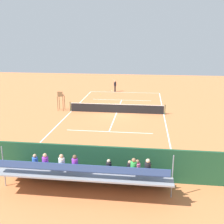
% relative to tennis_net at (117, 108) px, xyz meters
% --- Properties ---
extents(ground_plane, '(60.00, 60.00, 0.00)m').
position_rel_tennis_net_xyz_m(ground_plane, '(0.00, 0.00, -0.50)').
color(ground_plane, '#D17542').
extents(court_line_markings, '(10.10, 22.20, 0.01)m').
position_rel_tennis_net_xyz_m(court_line_markings, '(0.00, -0.04, -0.50)').
color(court_line_markings, white).
rests_on(court_line_markings, ground).
extents(tennis_net, '(10.30, 0.10, 1.07)m').
position_rel_tennis_net_xyz_m(tennis_net, '(0.00, 0.00, 0.00)').
color(tennis_net, black).
rests_on(tennis_net, ground).
extents(backdrop_wall, '(18.00, 0.16, 2.00)m').
position_rel_tennis_net_xyz_m(backdrop_wall, '(0.00, 14.00, 0.50)').
color(backdrop_wall, '#1E4C2D').
rests_on(backdrop_wall, ground).
extents(bleacher_stand, '(9.06, 2.40, 2.48)m').
position_rel_tennis_net_xyz_m(bleacher_stand, '(-0.16, 15.39, 0.49)').
color(bleacher_stand, gray).
rests_on(bleacher_stand, ground).
extents(umpire_chair, '(0.67, 0.67, 2.14)m').
position_rel_tennis_net_xyz_m(umpire_chair, '(6.20, -0.22, 0.81)').
color(umpire_chair, brown).
rests_on(umpire_chair, ground).
extents(courtside_bench, '(1.80, 0.40, 0.93)m').
position_rel_tennis_net_xyz_m(courtside_bench, '(-1.98, 13.27, 0.06)').
color(courtside_bench, '#33383D').
rests_on(courtside_bench, ground).
extents(equipment_bag, '(0.90, 0.36, 0.36)m').
position_rel_tennis_net_xyz_m(equipment_bag, '(-0.14, 13.40, -0.32)').
color(equipment_bag, black).
rests_on(equipment_bag, ground).
extents(tennis_player, '(0.44, 0.56, 1.93)m').
position_rel_tennis_net_xyz_m(tennis_player, '(1.46, -11.31, 0.51)').
color(tennis_player, black).
rests_on(tennis_player, ground).
extents(tennis_racket, '(0.47, 0.55, 0.03)m').
position_rel_tennis_net_xyz_m(tennis_racket, '(2.04, -11.72, -0.49)').
color(tennis_racket, black).
rests_on(tennis_racket, ground).
extents(tennis_ball_near, '(0.07, 0.07, 0.07)m').
position_rel_tennis_net_xyz_m(tennis_ball_near, '(3.22, -8.98, -0.47)').
color(tennis_ball_near, '#CCDB33').
rests_on(tennis_ball_near, ground).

